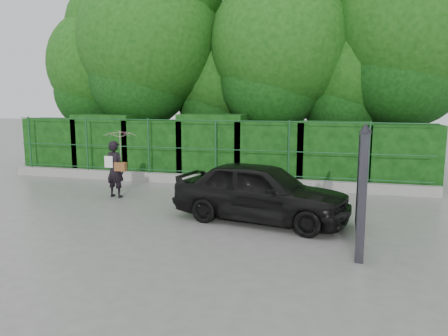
# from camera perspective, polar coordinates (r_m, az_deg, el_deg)

# --- Properties ---
(ground) EXTENTS (80.00, 80.00, 0.00)m
(ground) POSITION_cam_1_polar(r_m,az_deg,el_deg) (10.00, -10.64, -7.02)
(ground) COLOR gray
(kerb) EXTENTS (14.00, 0.25, 0.30)m
(kerb) POSITION_cam_1_polar(r_m,az_deg,el_deg) (14.03, -2.65, -1.54)
(kerb) COLOR #9E9E99
(kerb) RESTS_ON ground
(fence) EXTENTS (14.13, 0.06, 1.80)m
(fence) POSITION_cam_1_polar(r_m,az_deg,el_deg) (13.81, -1.81, 2.69)
(fence) COLOR #1B4F28
(fence) RESTS_ON kerb
(hedge) EXTENTS (14.20, 1.20, 2.21)m
(hedge) POSITION_cam_1_polar(r_m,az_deg,el_deg) (14.86, -1.68, 2.47)
(hedge) COLOR black
(hedge) RESTS_ON ground
(trees) EXTENTS (17.10, 6.15, 8.08)m
(trees) POSITION_cam_1_polar(r_m,az_deg,el_deg) (16.75, 4.62, 15.53)
(trees) COLOR black
(trees) RESTS_ON ground
(gate) EXTENTS (0.22, 2.33, 2.36)m
(gate) POSITION_cam_1_polar(r_m,az_deg,el_deg) (8.06, 17.48, -2.53)
(gate) COLOR black
(gate) RESTS_ON ground
(woman) EXTENTS (0.93, 0.93, 1.88)m
(woman) POSITION_cam_1_polar(r_m,az_deg,el_deg) (12.43, -13.65, 1.87)
(woman) COLOR black
(woman) RESTS_ON ground
(car) EXTENTS (4.21, 2.35, 1.35)m
(car) POSITION_cam_1_polar(r_m,az_deg,el_deg) (9.84, 4.84, -3.08)
(car) COLOR black
(car) RESTS_ON ground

